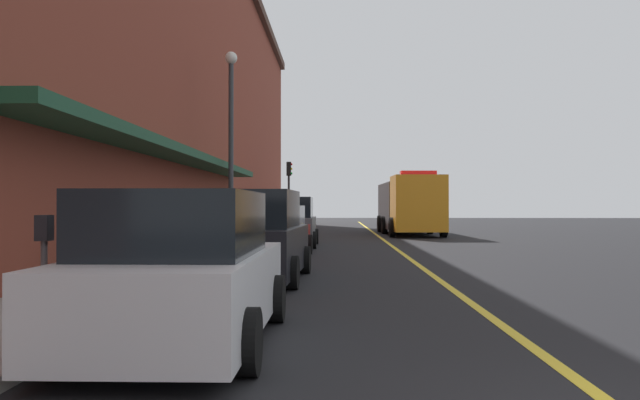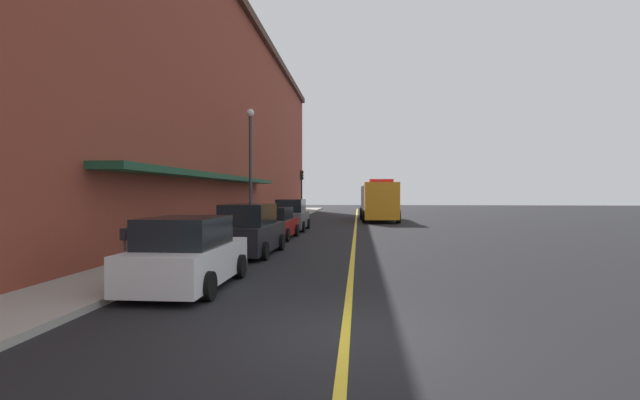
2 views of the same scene
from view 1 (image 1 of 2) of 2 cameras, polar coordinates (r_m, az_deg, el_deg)
name	(u,v)px [view 1 (image 1 of 2)]	position (r m, az deg, el deg)	size (l,w,h in m)	color
ground_plane	(385,241)	(28.93, 5.82, -3.66)	(112.00, 112.00, 0.00)	black
sidewalk_left	(248,239)	(29.12, -6.46, -3.49)	(2.40, 70.00, 0.15)	#9E9B93
lane_center_stripe	(385,241)	(28.93, 5.82, -3.65)	(0.16, 70.00, 0.01)	gold
brick_building_left	(98,72)	(30.29, -19.11, 10.74)	(11.67, 64.00, 14.95)	brown
parked_car_0	(182,273)	(7.48, -12.19, -6.38)	(2.09, 4.45, 1.74)	silver
parked_car_1	(257,239)	(13.59, -5.59, -3.47)	(2.13, 4.71, 1.90)	black
parked_car_2	(276,233)	(19.69, -3.92, -2.94)	(2.12, 4.54, 1.59)	maroon
parked_car_3	(292,224)	(25.03, -2.48, -2.12)	(1.96, 4.58, 1.92)	#595B60
utility_truck	(409,206)	(35.80, 7.91, -0.50)	(3.09, 9.32, 3.34)	orange
parking_meter_0	(161,235)	(11.89, -13.99, -3.02)	(0.14, 0.18, 1.33)	#4C4C51
parking_meter_1	(44,254)	(7.57, -23.34, -4.42)	(0.14, 0.18, 1.33)	#4C4C51
parking_meter_2	(189,230)	(14.00, -11.61, -2.64)	(0.14, 0.18, 1.33)	#4C4C51
street_lamp_left	(231,127)	(23.20, -7.92, 6.46)	(0.44, 0.44, 6.94)	#33383D
traffic_light_near	(289,182)	(41.79, -2.78, 1.63)	(0.38, 0.36, 4.30)	#232326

